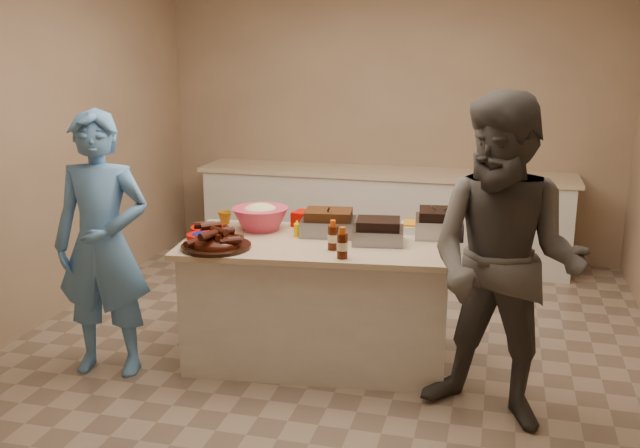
% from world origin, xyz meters
% --- Properties ---
extents(room, '(4.50, 5.00, 2.70)m').
position_xyz_m(room, '(0.00, 0.00, 0.00)').
color(room, tan).
rests_on(room, ground).
extents(back_counter, '(3.60, 0.64, 0.90)m').
position_xyz_m(back_counter, '(0.00, 2.20, 0.45)').
color(back_counter, silver).
rests_on(back_counter, ground).
extents(island, '(1.86, 1.12, 0.84)m').
position_xyz_m(island, '(-0.04, -0.14, 0.00)').
color(island, silver).
rests_on(island, ground).
extents(rib_platter, '(0.49, 0.49, 0.18)m').
position_xyz_m(rib_platter, '(-0.62, -0.47, 0.84)').
color(rib_platter, '#390D03').
rests_on(rib_platter, island).
extents(pulled_pork_tray, '(0.40, 0.32, 0.11)m').
position_xyz_m(pulled_pork_tray, '(-0.01, 0.02, 0.84)').
color(pulled_pork_tray, '#47230F').
rests_on(pulled_pork_tray, island).
extents(brisket_tray, '(0.36, 0.31, 0.10)m').
position_xyz_m(brisket_tray, '(0.35, -0.09, 0.84)').
color(brisket_tray, black).
rests_on(brisket_tray, island).
extents(roasting_pan, '(0.35, 0.35, 0.13)m').
position_xyz_m(roasting_pan, '(0.71, 0.17, 0.84)').
color(roasting_pan, gray).
rests_on(roasting_pan, island).
extents(coleslaw_bowl, '(0.43, 0.43, 0.27)m').
position_xyz_m(coleslaw_bowl, '(-0.50, 0.03, 0.84)').
color(coleslaw_bowl, '#CD3754').
rests_on(coleslaw_bowl, island).
extents(sausage_plate, '(0.37, 0.37, 0.05)m').
position_xyz_m(sausage_plate, '(0.06, 0.09, 0.84)').
color(sausage_plate, silver).
rests_on(sausage_plate, island).
extents(mac_cheese_dish, '(0.28, 0.21, 0.07)m').
position_xyz_m(mac_cheese_dish, '(0.58, 0.24, 0.84)').
color(mac_cheese_dish, orange).
rests_on(mac_cheese_dish, island).
extents(bbq_bottle_a, '(0.07, 0.07, 0.19)m').
position_xyz_m(bbq_bottle_a, '(0.10, -0.32, 0.84)').
color(bbq_bottle_a, '#3C1204').
rests_on(bbq_bottle_a, island).
extents(bbq_bottle_b, '(0.07, 0.07, 0.19)m').
position_xyz_m(bbq_bottle_b, '(0.20, -0.49, 0.84)').
color(bbq_bottle_b, '#3C1204').
rests_on(bbq_bottle_b, island).
extents(mustard_bottle, '(0.05, 0.05, 0.12)m').
position_xyz_m(mustard_bottle, '(-0.21, -0.08, 0.84)').
color(mustard_bottle, '#F0C300').
rests_on(mustard_bottle, island).
extents(sauce_bowl, '(0.14, 0.06, 0.13)m').
position_xyz_m(sauce_bowl, '(-0.08, 0.11, 0.84)').
color(sauce_bowl, silver).
rests_on(sauce_bowl, island).
extents(plate_stack_large, '(0.27, 0.27, 0.03)m').
position_xyz_m(plate_stack_large, '(-0.84, -0.09, 0.84)').
color(plate_stack_large, '#A80A01').
rests_on(plate_stack_large, island).
extents(plate_stack_small, '(0.22, 0.22, 0.03)m').
position_xyz_m(plate_stack_small, '(-0.81, -0.28, 0.84)').
color(plate_stack_small, '#A80A01').
rests_on(plate_stack_small, island).
extents(plastic_cup, '(0.11, 0.10, 0.10)m').
position_xyz_m(plastic_cup, '(-0.80, 0.12, 0.84)').
color(plastic_cup, '#9E6009').
rests_on(plastic_cup, island).
extents(basket_stack, '(0.23, 0.19, 0.10)m').
position_xyz_m(basket_stack, '(-0.21, 0.21, 0.84)').
color(basket_stack, '#A80A01').
rests_on(basket_stack, island).
extents(guest_blue, '(0.86, 1.78, 0.41)m').
position_xyz_m(guest_blue, '(-1.32, -0.65, 0.00)').
color(guest_blue, '#548DCE').
rests_on(guest_blue, ground).
extents(guest_gray, '(1.45, 2.05, 0.70)m').
position_xyz_m(guest_gray, '(1.14, -0.67, 0.00)').
color(guest_gray, '#514E49').
rests_on(guest_gray, ground).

